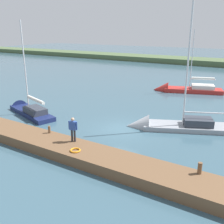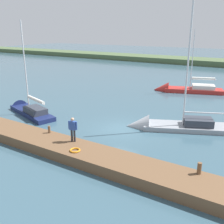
# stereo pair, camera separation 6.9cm
# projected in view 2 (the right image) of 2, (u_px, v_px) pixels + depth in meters

# --- Properties ---
(ground_plane) EXTENTS (200.00, 200.00, 0.00)m
(ground_plane) POSITION_uv_depth(u_px,v_px,m) (121.00, 129.00, 21.44)
(ground_plane) COLOR #385666
(far_shoreline) EXTENTS (180.00, 8.00, 2.40)m
(far_shoreline) POSITION_uv_depth(u_px,v_px,m) (224.00, 66.00, 58.64)
(far_shoreline) COLOR #4C603D
(far_shoreline) RESTS_ON ground_plane
(dock_pier) EXTENTS (21.19, 2.40, 0.68)m
(dock_pier) POSITION_uv_depth(u_px,v_px,m) (77.00, 152.00, 16.71)
(dock_pier) COLOR brown
(dock_pier) RESTS_ON ground_plane
(mooring_post_near) EXTENTS (0.18, 0.18, 0.52)m
(mooring_post_near) POSITION_uv_depth(u_px,v_px,m) (49.00, 129.00, 18.81)
(mooring_post_near) COLOR brown
(mooring_post_near) RESTS_ON dock_pier
(mooring_post_far) EXTENTS (0.22, 0.22, 0.63)m
(mooring_post_far) POSITION_uv_depth(u_px,v_px,m) (199.00, 168.00, 13.46)
(mooring_post_far) COLOR brown
(mooring_post_far) RESTS_ON dock_pier
(life_ring_buoy) EXTENTS (0.66, 0.66, 0.10)m
(life_ring_buoy) POSITION_uv_depth(u_px,v_px,m) (75.00, 150.00, 16.06)
(life_ring_buoy) COLOR orange
(life_ring_buoy) RESTS_ON dock_pier
(sailboat_outer_mooring) EXTENTS (7.75, 3.89, 9.43)m
(sailboat_outer_mooring) POSITION_uv_depth(u_px,v_px,m) (28.00, 111.00, 25.67)
(sailboat_outer_mooring) COLOR navy
(sailboat_outer_mooring) RESTS_ON ground_plane
(sailboat_inner_slip) EXTENTS (9.24, 5.61, 11.10)m
(sailboat_inner_slip) POSITION_uv_depth(u_px,v_px,m) (172.00, 127.00, 21.53)
(sailboat_inner_slip) COLOR gray
(sailboat_inner_slip) RESTS_ON ground_plane
(sailboat_behind_pier) EXTENTS (8.87, 4.76, 8.74)m
(sailboat_behind_pier) POSITION_uv_depth(u_px,v_px,m) (183.00, 90.00, 34.17)
(sailboat_behind_pier) COLOR #B22823
(sailboat_behind_pier) RESTS_ON ground_plane
(person_on_dock) EXTENTS (0.62, 0.32, 1.67)m
(person_on_dock) POSITION_uv_depth(u_px,v_px,m) (73.00, 128.00, 17.17)
(person_on_dock) COLOR #28282D
(person_on_dock) RESTS_ON dock_pier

